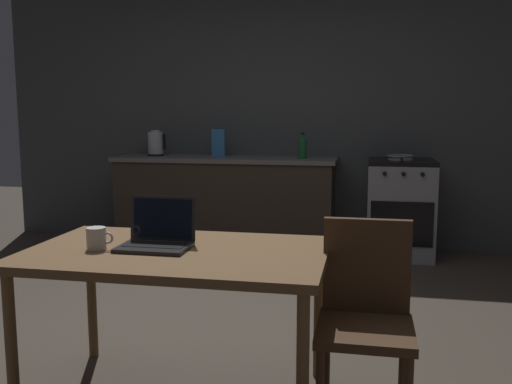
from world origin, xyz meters
name	(u,v)px	position (x,y,z in m)	size (l,w,h in m)	color
ground_plane	(210,338)	(0.00, 0.00, 0.00)	(12.00, 12.00, 0.00)	#473D33
back_wall	(308,111)	(0.30, 2.60, 1.35)	(6.40, 0.10, 2.70)	#444849
kitchen_counter	(226,202)	(-0.47, 2.25, 0.45)	(2.16, 0.64, 0.91)	#382D23
stove_oven	(400,208)	(1.20, 2.25, 0.45)	(0.60, 0.62, 0.91)	gray
dining_table	(177,264)	(0.05, -0.72, 0.65)	(1.36, 0.84, 0.72)	brown
chair	(366,309)	(0.90, -0.74, 0.50)	(0.40, 0.40, 0.88)	#4C331E
laptop	(157,238)	(-0.05, -0.70, 0.77)	(0.32, 0.25, 0.23)	#232326
electric_kettle	(156,144)	(-1.19, 2.25, 1.03)	(0.18, 0.16, 0.26)	black
bottle	(303,146)	(0.29, 2.20, 1.02)	(0.08, 0.08, 0.25)	#19592D
frying_pan	(401,157)	(1.19, 2.22, 0.93)	(0.25, 0.42, 0.05)	gray
coffee_mug	(97,238)	(-0.30, -0.78, 0.77)	(0.13, 0.09, 0.10)	silver
cereal_box	(219,143)	(-0.54, 2.27, 1.04)	(0.13, 0.05, 0.27)	#3372B2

